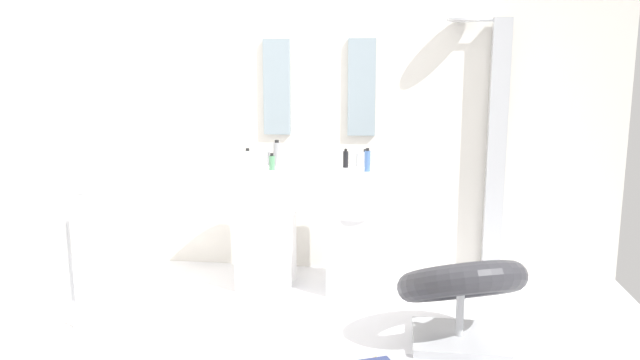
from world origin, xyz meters
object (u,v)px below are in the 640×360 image
soap_bottle_white (365,159)px  soap_bottle_blue (367,161)px  pedestal_sink_right (356,227)px  soap_bottle_green (272,162)px  pedestal_sink_left (266,224)px  soap_bottle_clear (248,159)px  soap_bottle_black (346,159)px  lounge_chair (461,290)px  towel_rack (90,236)px  soap_bottle_grey (277,154)px  shower_column (495,145)px

soap_bottle_white → soap_bottle_blue: bearing=-82.9°
pedestal_sink_right → soap_bottle_green: size_ratio=8.32×
pedestal_sink_left → pedestal_sink_right: size_ratio=1.00×
soap_bottle_clear → pedestal_sink_right: bearing=6.5°
pedestal_sink_left → soap_bottle_black: (0.60, 0.07, 0.51)m
lounge_chair → soap_bottle_blue: bearing=128.8°
towel_rack → soap_bottle_grey: bearing=46.2°
soap_bottle_grey → soap_bottle_green: soap_bottle_grey is taller
soap_bottle_clear → soap_bottle_blue: 0.89m
shower_column → towel_rack: shower_column is taller
shower_column → towel_rack: (-2.66, -1.37, -0.45)m
pedestal_sink_right → lounge_chair: (0.71, -0.86, -0.14)m
soap_bottle_black → pedestal_sink_left: bearing=-173.4°
soap_bottle_clear → soap_bottle_green: size_ratio=1.23×
pedestal_sink_left → soap_bottle_black: size_ratio=7.33×
soap_bottle_white → pedestal_sink_right: bearing=-112.7°
soap_bottle_green → soap_bottle_blue: (0.70, 0.03, 0.02)m
soap_bottle_grey → soap_bottle_white: soap_bottle_grey is taller
pedestal_sink_left → soap_bottle_blue: (0.78, -0.09, 0.52)m
shower_column → soap_bottle_black: bearing=-162.9°
soap_bottle_blue → soap_bottle_black: bearing=137.1°
shower_column → towel_rack: bearing=-152.7°
soap_bottle_green → soap_bottle_black: bearing=20.1°
pedestal_sink_left → lounge_chair: size_ratio=1.02×
shower_column → soap_bottle_blue: (-0.96, -0.51, -0.07)m
towel_rack → soap_bottle_green: bearing=39.8°
lounge_chair → soap_bottle_green: 1.64m
pedestal_sink_left → towel_rack: size_ratio=1.09×
soap_bottle_white → soap_bottle_black: (-0.14, -0.07, 0.00)m
pedestal_sink_right → soap_bottle_blue: soap_bottle_blue is taller
soap_bottle_black → towel_rack: bearing=-146.1°
pedestal_sink_right → towel_rack: (-1.61, -0.95, 0.13)m
soap_bottle_green → pedestal_sink_left: bearing=123.3°
pedestal_sink_right → towel_rack: bearing=-149.3°
pedestal_sink_right → lounge_chair: bearing=-50.7°
towel_rack → pedestal_sink_right: bearing=30.7°
soap_bottle_green → shower_column: bearing=18.0°
soap_bottle_grey → soap_bottle_clear: bearing=-137.2°
soap_bottle_grey → towel_rack: bearing=-133.8°
shower_column → soap_bottle_green: bearing=-162.0°
soap_bottle_white → soap_bottle_black: bearing=-155.0°
soap_bottle_black → soap_bottle_clear: bearing=-167.3°
towel_rack → soap_bottle_white: size_ratio=7.20×
pedestal_sink_left → soap_bottle_green: size_ratio=8.32×
lounge_chair → soap_bottle_green: size_ratio=8.12×
soap_bottle_grey → soap_bottle_blue: soap_bottle_grey is taller
pedestal_sink_left → soap_bottle_clear: 0.53m
soap_bottle_grey → soap_bottle_green: 0.21m
towel_rack → soap_bottle_blue: (1.69, 0.86, 0.39)m
pedestal_sink_right → soap_bottle_grey: (-0.62, 0.08, 0.53)m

